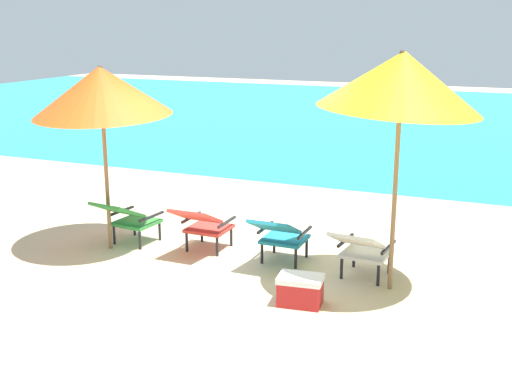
{
  "coord_description": "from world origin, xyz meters",
  "views": [
    {
      "loc": [
        3.13,
        -7.01,
        2.91
      ],
      "look_at": [
        0.0,
        0.51,
        0.75
      ],
      "focal_mm": 45.54,
      "sensor_mm": 36.0,
      "label": 1
    }
  ],
  "objects_px": {
    "lounge_chair_near_left": "(203,223)",
    "beach_umbrella_right": "(401,81)",
    "beach_umbrella_left": "(101,91)",
    "lounge_chair_far_left": "(128,217)",
    "lounge_chair_far_right": "(362,248)",
    "cooler_box": "(300,290)",
    "lounge_chair_near_right": "(280,234)"
  },
  "relations": [
    {
      "from": "lounge_chair_far_left",
      "to": "lounge_chair_far_right",
      "type": "distance_m",
      "value": 3.14
    },
    {
      "from": "lounge_chair_far_left",
      "to": "lounge_chair_near_left",
      "type": "bearing_deg",
      "value": 7.43
    },
    {
      "from": "lounge_chair_near_left",
      "to": "beach_umbrella_left",
      "type": "relative_size",
      "value": 0.36
    },
    {
      "from": "lounge_chair_far_left",
      "to": "beach_umbrella_right",
      "type": "relative_size",
      "value": 0.35
    },
    {
      "from": "lounge_chair_near_right",
      "to": "beach_umbrella_right",
      "type": "height_order",
      "value": "beach_umbrella_right"
    },
    {
      "from": "lounge_chair_near_right",
      "to": "lounge_chair_far_right",
      "type": "xyz_separation_m",
      "value": [
        1.04,
        -0.12,
        0.0
      ]
    },
    {
      "from": "beach_umbrella_right",
      "to": "cooler_box",
      "type": "distance_m",
      "value": 2.41
    },
    {
      "from": "beach_umbrella_left",
      "to": "beach_umbrella_right",
      "type": "distance_m",
      "value": 3.68
    },
    {
      "from": "lounge_chair_far_right",
      "to": "beach_umbrella_right",
      "type": "bearing_deg",
      "value": -14.39
    },
    {
      "from": "lounge_chair_far_left",
      "to": "lounge_chair_near_left",
      "type": "height_order",
      "value": "same"
    },
    {
      "from": "lounge_chair_far_left",
      "to": "lounge_chair_far_right",
      "type": "height_order",
      "value": "same"
    },
    {
      "from": "lounge_chair_near_left",
      "to": "cooler_box",
      "type": "distance_m",
      "value": 1.96
    },
    {
      "from": "beach_umbrella_left",
      "to": "cooler_box",
      "type": "distance_m",
      "value": 3.52
    },
    {
      "from": "lounge_chair_far_left",
      "to": "lounge_chair_near_right",
      "type": "relative_size",
      "value": 1.07
    },
    {
      "from": "lounge_chair_far_left",
      "to": "cooler_box",
      "type": "relative_size",
      "value": 1.84
    },
    {
      "from": "lounge_chair_near_left",
      "to": "lounge_chair_near_right",
      "type": "bearing_deg",
      "value": -1.09
    },
    {
      "from": "lounge_chair_near_left",
      "to": "cooler_box",
      "type": "relative_size",
      "value": 1.74
    },
    {
      "from": "lounge_chair_near_left",
      "to": "beach_umbrella_right",
      "type": "distance_m",
      "value": 3.11
    },
    {
      "from": "lounge_chair_near_right",
      "to": "beach_umbrella_left",
      "type": "height_order",
      "value": "beach_umbrella_left"
    },
    {
      "from": "lounge_chair_far_left",
      "to": "lounge_chair_near_right",
      "type": "distance_m",
      "value": 2.1
    },
    {
      "from": "cooler_box",
      "to": "lounge_chair_far_right",
      "type": "bearing_deg",
      "value": 63.5
    },
    {
      "from": "beach_umbrella_left",
      "to": "beach_umbrella_right",
      "type": "relative_size",
      "value": 0.9
    },
    {
      "from": "lounge_chair_near_left",
      "to": "lounge_chair_far_right",
      "type": "height_order",
      "value": "same"
    },
    {
      "from": "lounge_chair_near_right",
      "to": "cooler_box",
      "type": "xyz_separation_m",
      "value": [
        0.6,
        -0.99,
        -0.24
      ]
    },
    {
      "from": "beach_umbrella_left",
      "to": "lounge_chair_near_right",
      "type": "bearing_deg",
      "value": 7.15
    },
    {
      "from": "lounge_chair_far_left",
      "to": "cooler_box",
      "type": "distance_m",
      "value": 2.85
    },
    {
      "from": "lounge_chair_near_left",
      "to": "beach_umbrella_right",
      "type": "bearing_deg",
      "value": -5.35
    },
    {
      "from": "beach_umbrella_left",
      "to": "cooler_box",
      "type": "relative_size",
      "value": 4.77
    },
    {
      "from": "lounge_chair_near_left",
      "to": "beach_umbrella_left",
      "type": "distance_m",
      "value": 2.08
    },
    {
      "from": "lounge_chair_near_left",
      "to": "lounge_chair_near_right",
      "type": "distance_m",
      "value": 1.06
    },
    {
      "from": "beach_umbrella_left",
      "to": "cooler_box",
      "type": "xyz_separation_m",
      "value": [
        2.88,
        -0.71,
        -1.9
      ]
    },
    {
      "from": "beach_umbrella_left",
      "to": "cooler_box",
      "type": "bearing_deg",
      "value": -13.77
    }
  ]
}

